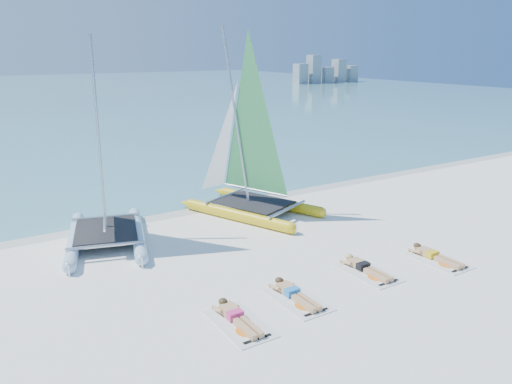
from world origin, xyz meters
The scene contains 14 objects.
ground centered at (0.00, 0.00, 0.00)m, with size 140.00×140.00×0.00m, color white.
sea centered at (0.00, 63.00, 0.01)m, with size 140.00×115.00×0.01m, color #68AEAD.
wet_sand_strip centered at (0.00, 5.50, 0.00)m, with size 140.00×1.40×0.01m, color beige.
distant_skyline centered at (53.71, 62.00, 1.94)m, with size 14.00×2.00×5.00m.
catamaran_blue centered at (-3.26, 3.80, 2.01)m, with size 3.62×5.39×6.73m.
catamaran_yellow centered at (2.12, 4.17, 2.24)m, with size 4.27×5.75×7.10m.
towel_a centered at (-2.13, -2.95, 0.01)m, with size 1.00×1.85×0.02m, color white.
sunbather_a centered at (-2.13, -2.76, 0.12)m, with size 0.37×1.73×0.26m.
towel_b centered at (-0.34, -2.72, 0.01)m, with size 1.00×1.85×0.02m, color white.
sunbather_b centered at (-0.34, -2.53, 0.12)m, with size 0.37×1.73×0.26m.
towel_c centered at (2.28, -2.51, 0.01)m, with size 1.00×1.85×0.02m, color white.
sunbather_c centered at (2.28, -2.32, 0.12)m, with size 0.37×1.73×0.26m.
towel_d centered at (4.64, -2.99, 0.01)m, with size 1.00×1.85×0.02m, color white.
sunbather_d centered at (4.64, -2.79, 0.12)m, with size 0.37×1.73×0.26m.
Camera 1 is at (-7.15, -11.71, 6.04)m, focal length 35.00 mm.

